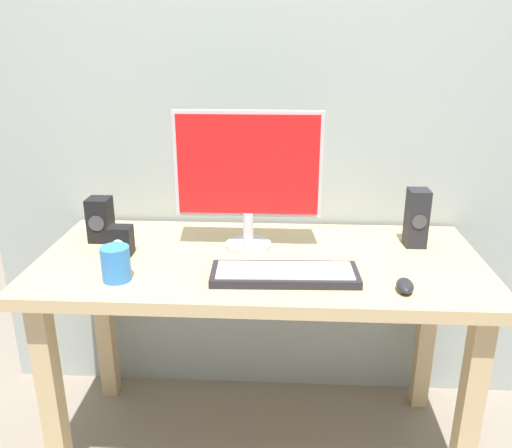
% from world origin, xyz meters
% --- Properties ---
extents(ground_plane, '(6.00, 6.00, 0.00)m').
position_xyz_m(ground_plane, '(0.00, 0.00, 0.00)').
color(ground_plane, gray).
extents(wall_back, '(2.26, 0.04, 3.00)m').
position_xyz_m(wall_back, '(0.00, 0.39, 1.50)').
color(wall_back, '#9EA8A3').
rests_on(wall_back, ground_plane).
extents(desk, '(1.51, 0.69, 0.78)m').
position_xyz_m(desk, '(0.00, 0.00, 0.67)').
color(desk, tan).
rests_on(desk, ground_plane).
extents(monitor, '(0.50, 0.16, 0.48)m').
position_xyz_m(monitor, '(-0.05, 0.10, 1.05)').
color(monitor, silver).
rests_on(monitor, desk).
extents(keyboard_primary, '(0.46, 0.18, 0.03)m').
position_xyz_m(keyboard_primary, '(0.08, -0.16, 0.79)').
color(keyboard_primary, '#232328').
rests_on(keyboard_primary, desk).
extents(mouse, '(0.06, 0.10, 0.03)m').
position_xyz_m(mouse, '(0.44, -0.23, 0.80)').
color(mouse, '#232328').
rests_on(mouse, desk).
extents(speaker_right, '(0.07, 0.08, 0.21)m').
position_xyz_m(speaker_right, '(0.55, 0.14, 0.88)').
color(speaker_right, '#232328').
rests_on(speaker_right, desk).
extents(speaker_left, '(0.08, 0.09, 0.16)m').
position_xyz_m(speaker_left, '(-0.59, 0.13, 0.86)').
color(speaker_left, black).
rests_on(speaker_left, desk).
extents(audio_controller, '(0.08, 0.07, 0.10)m').
position_xyz_m(audio_controller, '(-0.48, -0.00, 0.83)').
color(audio_controller, black).
rests_on(audio_controller, desk).
extents(coffee_mug, '(0.09, 0.09, 0.11)m').
position_xyz_m(coffee_mug, '(-0.43, -0.20, 0.83)').
color(coffee_mug, '#337FD8').
rests_on(coffee_mug, desk).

